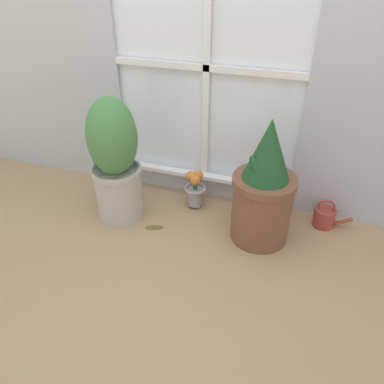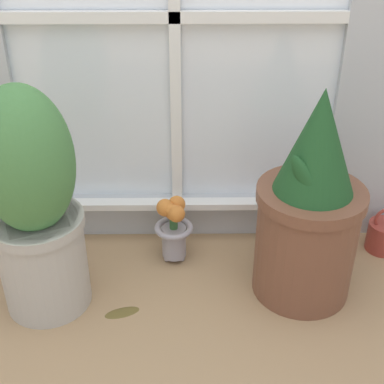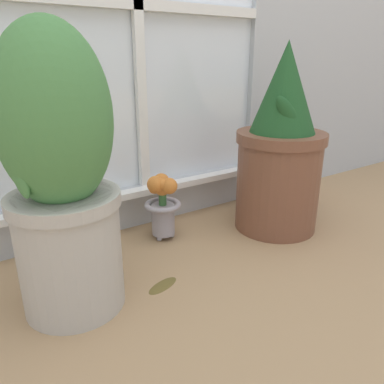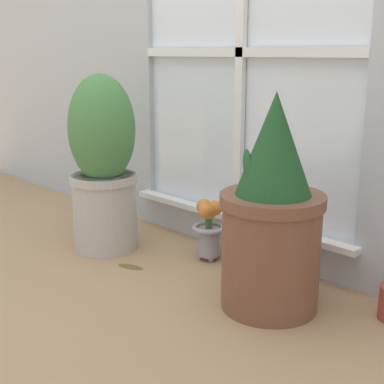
{
  "view_description": "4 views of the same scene",
  "coord_description": "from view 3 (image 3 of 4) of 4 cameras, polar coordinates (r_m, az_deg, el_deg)",
  "views": [
    {
      "loc": [
        0.55,
        -1.43,
        1.36
      ],
      "look_at": [
        0.02,
        0.21,
        0.21
      ],
      "focal_mm": 35.0,
      "sensor_mm": 36.0,
      "label": 1
    },
    {
      "loc": [
        0.04,
        -1.15,
        1.19
      ],
      "look_at": [
        0.05,
        0.26,
        0.34
      ],
      "focal_mm": 50.0,
      "sensor_mm": 36.0,
      "label": 2
    },
    {
      "loc": [
        -0.62,
        -0.74,
        0.64
      ],
      "look_at": [
        0.05,
        0.26,
        0.2
      ],
      "focal_mm": 35.0,
      "sensor_mm": 36.0,
      "label": 3
    },
    {
      "loc": [
        1.35,
        -1.1,
        0.8
      ],
      "look_at": [
        0.04,
        0.22,
        0.31
      ],
      "focal_mm": 50.0,
      "sensor_mm": 36.0,
      "label": 4
    }
  ],
  "objects": [
    {
      "name": "flower_vase",
      "position": [
        1.35,
        -4.57,
        -1.47
      ],
      "size": [
        0.13,
        0.13,
        0.25
      ],
      "color": "#99939E",
      "rests_on": "ground_plane"
    },
    {
      "name": "watering_can",
      "position": [
        1.88,
        15.26,
        1.3
      ],
      "size": [
        0.21,
        0.12,
        0.18
      ],
      "color": "#99382D",
      "rests_on": "ground_plane"
    },
    {
      "name": "fallen_leaf",
      "position": [
        1.14,
        -4.48,
        -13.89
      ],
      "size": [
        0.12,
        0.08,
        0.01
      ],
      "color": "brown",
      "rests_on": "ground_plane"
    },
    {
      "name": "potted_plant_right",
      "position": [
        1.44,
        13.29,
        6.09
      ],
      "size": [
        0.33,
        0.33,
        0.69
      ],
      "color": "brown",
      "rests_on": "ground_plane"
    },
    {
      "name": "ground_plane",
      "position": [
        1.16,
        5.27,
        -13.47
      ],
      "size": [
        10.0,
        10.0,
        0.0
      ],
      "primitive_type": "plane",
      "color": "tan"
    },
    {
      "name": "potted_plant_left",
      "position": [
        0.96,
        -19.34,
        2.07
      ],
      "size": [
        0.28,
        0.28,
        0.72
      ],
      "color": "#B7B2A8",
      "rests_on": "ground_plane"
    }
  ]
}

